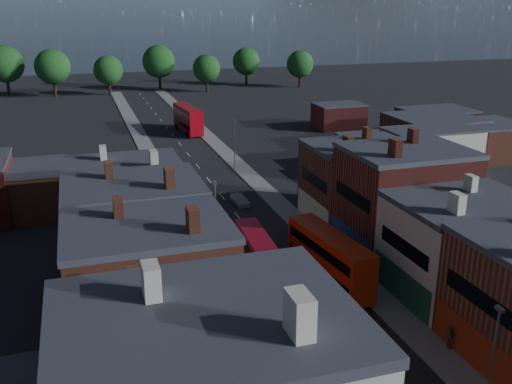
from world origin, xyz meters
TOP-DOWN VIEW (x-y plane):
  - pavement_west at (-6.50, 50.00)m, footprint 3.00×200.00m
  - pavement_east at (6.50, 50.00)m, footprint 3.00×200.00m
  - lamp_post_1 at (5.20, 0.00)m, footprint 0.25×0.70m
  - lamp_post_2 at (-5.20, 30.00)m, footprint 0.25×0.70m
  - lamp_post_3 at (5.20, 60.00)m, footprint 0.25×0.70m
  - bus_0 at (-2.60, 23.92)m, footprint 2.85×9.79m
  - bus_1 at (3.36, 20.08)m, footprint 4.06×11.93m
  - bus_2 at (3.50, 89.55)m, footprint 3.95×12.52m
  - car_2 at (-2.02, 33.27)m, footprint 2.47×4.56m
  - car_3 at (1.51, 44.33)m, footprint 2.18×4.48m
  - ped_1 at (-5.43, 11.12)m, footprint 0.86×0.63m
  - ped_3 at (7.70, 7.30)m, footprint 0.93×1.26m

SIDE VIEW (x-z plane):
  - pavement_west at x=-6.50m, z-range 0.00..0.12m
  - pavement_east at x=6.50m, z-range 0.00..0.12m
  - car_2 at x=-2.02m, z-range 0.00..1.22m
  - car_3 at x=1.51m, z-range 0.00..1.25m
  - ped_1 at x=-5.43m, z-range 0.12..1.71m
  - ped_3 at x=7.70m, z-range 0.12..2.08m
  - bus_0 at x=-2.60m, z-range 0.17..4.35m
  - bus_1 at x=3.36m, z-range 0.20..5.25m
  - bus_2 at x=3.50m, z-range 0.21..5.53m
  - lamp_post_1 at x=5.20m, z-range 0.64..8.77m
  - lamp_post_2 at x=-5.20m, z-range 0.64..8.77m
  - lamp_post_3 at x=5.20m, z-range 0.64..8.77m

